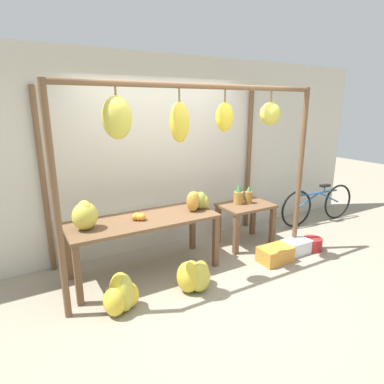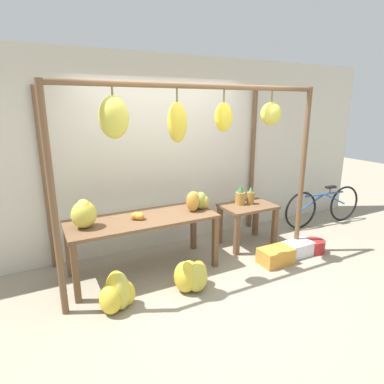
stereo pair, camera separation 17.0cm
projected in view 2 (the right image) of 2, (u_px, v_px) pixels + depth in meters
name	position (u px, v px, depth m)	size (l,w,h in m)	color
ground_plane	(207.00, 282.00, 3.94)	(20.00, 20.00, 0.00)	gray
shop_wall_back	(162.00, 154.00, 4.76)	(8.00, 0.08, 2.80)	beige
stall_awning	(186.00, 138.00, 3.73)	(3.30, 1.29, 2.34)	brown
display_table_main	(143.00, 225.00, 4.05)	(1.87, 0.73, 0.74)	brown
display_table_side	(247.00, 214.00, 4.91)	(0.80, 0.56, 0.64)	brown
banana_pile_on_table	(84.00, 214.00, 3.66)	(0.36, 0.34, 0.34)	gold
orange_pile	(138.00, 216.00, 3.96)	(0.16, 0.15, 0.09)	orange
pineapple_cluster	(244.00, 196.00, 4.88)	(0.29, 0.18, 0.31)	#A3702D
banana_pile_ground_left	(118.00, 293.00, 3.38)	(0.43, 0.35, 0.44)	gold
banana_pile_ground_right	(191.00, 276.00, 3.76)	(0.51, 0.43, 0.38)	gold
fruit_crate_white	(276.00, 256.00, 4.39)	(0.46, 0.30, 0.22)	orange
blue_bucket	(315.00, 246.00, 4.74)	(0.29, 0.29, 0.18)	#AD2323
parked_bicycle	(323.00, 206.00, 5.78)	(1.69, 0.16, 0.71)	black
papaya_pile	(198.00, 201.00, 4.31)	(0.40, 0.27, 0.28)	gold
fruit_crate_purple	(298.00, 248.00, 4.65)	(0.41, 0.27, 0.20)	silver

